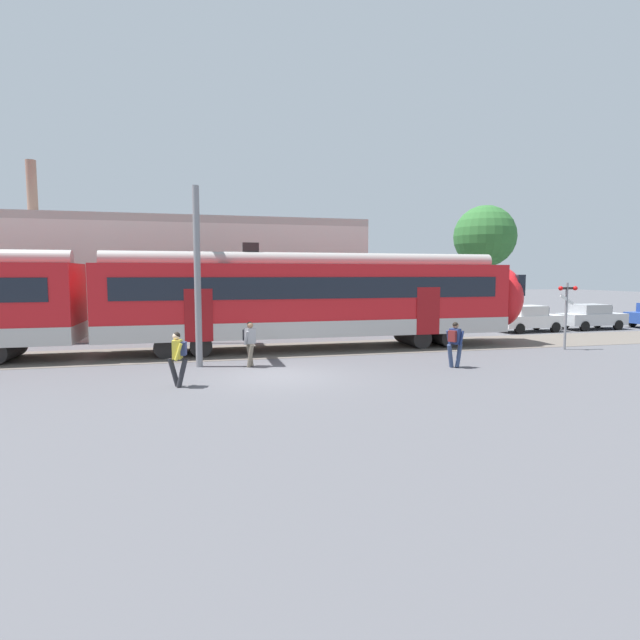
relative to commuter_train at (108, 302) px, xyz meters
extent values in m
plane|color=#515156|center=(6.09, -5.52, -2.25)|extent=(160.00, 160.00, 0.00)
cube|color=#605951|center=(-2.48, 0.00, -2.25)|extent=(80.00, 4.40, 0.01)
cube|color=#B7B2AD|center=(8.52, 0.00, -1.20)|extent=(18.00, 3.06, 0.70)
cube|color=red|center=(8.52, 0.00, 0.35)|extent=(18.00, 3.00, 2.40)
cube|color=black|center=(8.52, -1.51, 0.55)|extent=(16.56, 0.03, 0.90)
cube|color=maroon|center=(13.47, -1.52, -0.50)|extent=(1.10, 0.04, 2.10)
cube|color=maroon|center=(3.57, -1.52, -0.50)|extent=(1.10, 0.04, 2.10)
cylinder|color=#9C9793|center=(8.52, 0.00, 1.73)|extent=(17.64, 0.70, 0.70)
cube|color=black|center=(5.82, 0.00, 2.28)|extent=(0.70, 0.12, 0.40)
cylinder|color=black|center=(14.80, 0.00, -1.80)|extent=(0.90, 2.40, 0.90)
cylinder|color=black|center=(13.40, 0.00, -1.80)|extent=(0.90, 2.40, 0.90)
cylinder|color=black|center=(3.64, 0.00, -1.80)|extent=(0.90, 2.40, 0.90)
cylinder|color=black|center=(2.24, 0.00, -1.80)|extent=(0.90, 2.40, 0.90)
ellipsoid|color=red|center=(18.07, 0.00, 0.00)|extent=(1.80, 2.85, 2.95)
cube|color=black|center=(18.42, 0.00, 0.60)|extent=(0.40, 2.40, 1.00)
cylinder|color=black|center=(-3.80, 0.00, -1.80)|extent=(0.90, 2.40, 0.90)
cylinder|color=#28282D|center=(2.78, -6.30, -1.82)|extent=(0.37, 0.21, 0.87)
cylinder|color=#28282D|center=(3.02, -6.53, -1.82)|extent=(0.37, 0.21, 0.87)
cube|color=gold|center=(2.90, -6.41, -1.11)|extent=(0.30, 0.40, 0.56)
cylinder|color=gold|center=(2.94, -6.65, -1.16)|extent=(0.26, 0.13, 0.52)
cylinder|color=gold|center=(2.86, -6.18, -1.16)|extent=(0.26, 0.13, 0.52)
sphere|color=beige|center=(2.88, -6.41, -0.72)|extent=(0.22, 0.22, 0.22)
sphere|color=black|center=(2.90, -6.41, -0.69)|extent=(0.20, 0.20, 0.20)
cube|color=navy|center=(3.08, -6.45, -1.09)|extent=(0.21, 0.30, 0.40)
cylinder|color=#6B6051|center=(5.35, -3.83, -1.82)|extent=(0.31, 0.38, 0.87)
cylinder|color=#6B6051|center=(5.36, -3.50, -1.82)|extent=(0.31, 0.38, 0.87)
cube|color=gray|center=(5.35, -3.67, -1.11)|extent=(0.43, 0.39, 0.56)
cylinder|color=gray|center=(5.50, -3.49, -1.16)|extent=(0.20, 0.26, 0.52)
cylinder|color=gray|center=(5.20, -3.85, -1.16)|extent=(0.20, 0.26, 0.52)
sphere|color=brown|center=(5.36, -3.69, -0.72)|extent=(0.22, 0.22, 0.22)
sphere|color=black|center=(5.35, -3.67, -0.69)|extent=(0.20, 0.20, 0.20)
cube|color=black|center=(5.26, -3.51, -1.09)|extent=(0.32, 0.28, 0.40)
cylinder|color=navy|center=(12.69, -5.60, -1.82)|extent=(0.38, 0.31, 0.87)
cylinder|color=navy|center=(12.36, -5.60, -1.82)|extent=(0.38, 0.31, 0.87)
cube|color=navy|center=(12.52, -5.60, -1.11)|extent=(0.39, 0.43, 0.56)
cylinder|color=navy|center=(12.34, -5.45, -1.16)|extent=(0.26, 0.21, 0.52)
cylinder|color=navy|center=(12.70, -5.74, -1.16)|extent=(0.26, 0.21, 0.52)
sphere|color=#9E7051|center=(12.54, -5.59, -0.72)|extent=(0.22, 0.22, 0.22)
sphere|color=black|center=(12.52, -5.60, -0.69)|extent=(0.20, 0.20, 0.20)
cube|color=maroon|center=(12.37, -5.69, -1.09)|extent=(0.28, 0.32, 0.40)
cube|color=silver|center=(22.41, 3.56, -1.61)|extent=(4.09, 1.87, 0.68)
cube|color=silver|center=(22.26, 3.55, -0.99)|extent=(1.98, 1.55, 0.56)
cube|color=black|center=(23.20, 3.61, -1.03)|extent=(0.20, 1.37, 0.48)
cylinder|color=black|center=(23.60, 4.41, -1.95)|extent=(0.61, 0.23, 0.60)
cylinder|color=black|center=(23.69, 2.85, -1.95)|extent=(0.61, 0.23, 0.60)
cylinder|color=black|center=(21.12, 4.27, -1.95)|extent=(0.61, 0.23, 0.60)
cylinder|color=black|center=(21.21, 2.71, -1.95)|extent=(0.61, 0.23, 0.60)
cube|color=#B7BABF|center=(27.01, 3.76, -1.61)|extent=(4.05, 1.76, 0.68)
cube|color=#A1A3A8|center=(26.86, 3.76, -0.99)|extent=(1.94, 1.50, 0.56)
cube|color=black|center=(27.81, 3.79, -1.03)|extent=(0.16, 1.37, 0.48)
cylinder|color=black|center=(28.22, 4.58, -1.95)|extent=(0.61, 0.22, 0.60)
cylinder|color=black|center=(28.27, 3.02, -1.95)|extent=(0.61, 0.22, 0.60)
cylinder|color=black|center=(25.75, 4.50, -1.95)|extent=(0.61, 0.22, 0.60)
cylinder|color=black|center=(25.79, 2.95, -1.95)|extent=(0.61, 0.22, 0.60)
cylinder|color=black|center=(30.77, 4.39, -1.95)|extent=(0.61, 0.22, 0.60)
cylinder|color=gray|center=(3.55, -3.20, 1.00)|extent=(0.24, 0.24, 6.50)
cylinder|color=gray|center=(3.55, 3.20, 1.00)|extent=(0.24, 0.24, 6.50)
cube|color=gray|center=(3.55, 0.00, 4.20)|extent=(0.20, 6.40, 0.16)
cube|color=gray|center=(3.55, 0.00, 3.80)|extent=(0.20, 6.40, 0.16)
cylinder|color=black|center=(3.55, 0.00, 3.20)|extent=(0.03, 0.03, 1.00)
cylinder|color=gray|center=(19.50, -2.88, -0.75)|extent=(0.11, 0.11, 3.00)
cube|color=black|center=(19.50, -2.88, 0.50)|extent=(0.80, 0.10, 0.10)
sphere|color=red|center=(19.12, -2.94, 0.50)|extent=(0.20, 0.20, 0.20)
sphere|color=red|center=(19.88, -2.94, 0.50)|extent=(0.20, 0.20, 0.20)
cube|color=white|center=(19.50, -2.91, 0.00)|extent=(0.72, 0.03, 0.48)
cube|color=beige|center=(1.94, 7.23, 0.75)|extent=(21.79, 5.00, 6.00)
cube|color=#A7A39B|center=(1.94, 7.23, 3.95)|extent=(21.79, 5.00, 0.40)
cylinder|color=#8C6656|center=(-4.59, 7.23, 5.35)|extent=(0.50, 0.50, 3.20)
cylinder|color=brown|center=(23.18, 9.64, 0.00)|extent=(0.32, 0.32, 4.50)
sphere|color=#2D662D|center=(23.18, 9.64, 3.75)|extent=(4.29, 4.29, 4.29)
camera|label=1|loc=(3.47, -21.73, 1.12)|focal=28.00mm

